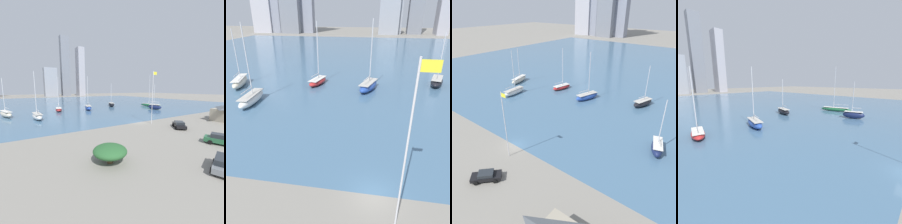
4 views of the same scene
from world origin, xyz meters
TOP-DOWN VIEW (x-y plane):
  - ground_plane at (0.00, 0.00)m, footprint 500.00×500.00m
  - harbor_water at (0.00, 70.00)m, footprint 180.00×140.00m
  - flag_pole at (1.82, -2.94)m, footprint 1.24×0.14m
  - sailboat_black at (13.35, 35.77)m, footprint 4.58×7.71m
  - sailboat_cream at (-30.77, 27.96)m, footprint 4.81×9.34m
  - sailboat_white at (-22.65, 18.72)m, footprint 2.92×8.69m
  - sailboat_blue at (-1.87, 29.94)m, footprint 4.80×8.73m
  - sailboat_red at (-13.63, 32.09)m, footprint 3.85×7.48m

SIDE VIEW (x-z plane):
  - ground_plane at x=0.00m, z-range 0.00..0.00m
  - harbor_water at x=0.00m, z-range 0.00..0.00m
  - sailboat_red at x=-13.63m, z-range -5.99..7.68m
  - sailboat_white at x=-22.65m, z-range -5.97..7.97m
  - sailboat_black at x=13.35m, z-range -4.79..6.82m
  - sailboat_blue at x=-1.87m, z-range -6.11..8.16m
  - sailboat_cream at x=-30.77m, z-range -5.09..7.18m
  - flag_pole at x=1.82m, z-range 0.50..13.68m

